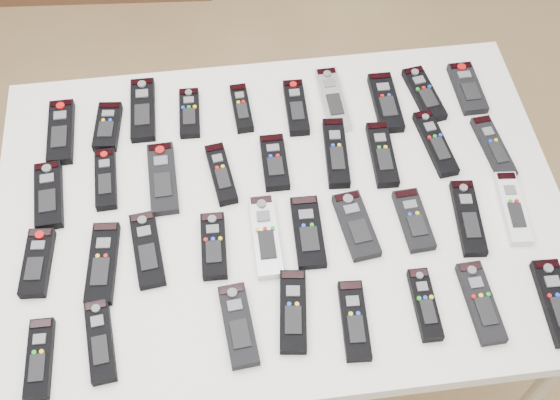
{
  "coord_description": "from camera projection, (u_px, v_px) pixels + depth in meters",
  "views": [
    {
      "loc": [
        0.02,
        -0.95,
        2.07
      ],
      "look_at": [
        0.13,
        -0.1,
        0.8
      ],
      "focal_mm": 45.0,
      "sensor_mm": 36.0,
      "label": 1
    }
  ],
  "objects": [
    {
      "name": "remote_30",
      "position": [
        100.0,
        341.0,
        1.36
      ],
      "size": [
        0.07,
        0.17,
        0.02
      ],
      "primitive_type": "cube",
      "rotation": [
        0.0,
        0.0,
        0.11
      ],
      "color": "black",
      "rests_on": "table"
    },
    {
      "name": "remote_8",
      "position": [
        424.0,
        94.0,
        1.72
      ],
      "size": [
        0.08,
        0.18,
        0.02
      ],
      "primitive_type": "cube",
      "rotation": [
        0.0,
        0.0,
        0.15
      ],
      "color": "black",
      "rests_on": "table"
    },
    {
      "name": "remote_4",
      "position": [
        242.0,
        108.0,
        1.69
      ],
      "size": [
        0.05,
        0.14,
        0.02
      ],
      "primitive_type": "cube",
      "rotation": [
        0.0,
        0.0,
        0.05
      ],
      "color": "black",
      "rests_on": "table"
    },
    {
      "name": "remote_25",
      "position": [
        356.0,
        225.0,
        1.5
      ],
      "size": [
        0.08,
        0.17,
        0.02
      ],
      "primitive_type": "cube",
      "rotation": [
        0.0,
        0.0,
        0.12
      ],
      "color": "black",
      "rests_on": "table"
    },
    {
      "name": "remote_32",
      "position": [
        293.0,
        311.0,
        1.39
      ],
      "size": [
        0.07,
        0.18,
        0.02
      ],
      "primitive_type": "cube",
      "rotation": [
        0.0,
        0.0,
        -0.13
      ],
      "color": "black",
      "rests_on": "table"
    },
    {
      "name": "remote_17",
      "position": [
        435.0,
        143.0,
        1.63
      ],
      "size": [
        0.07,
        0.19,
        0.02
      ],
      "primitive_type": "cube",
      "rotation": [
        0.0,
        0.0,
        0.12
      ],
      "color": "black",
      "rests_on": "table"
    },
    {
      "name": "remote_9",
      "position": [
        467.0,
        88.0,
        1.73
      ],
      "size": [
        0.06,
        0.16,
        0.02
      ],
      "primitive_type": "cube",
      "rotation": [
        0.0,
        0.0,
        0.01
      ],
      "color": "black",
      "rests_on": "table"
    },
    {
      "name": "remote_29",
      "position": [
        40.0,
        359.0,
        1.34
      ],
      "size": [
        0.05,
        0.16,
        0.02
      ],
      "primitive_type": "cube",
      "rotation": [
        0.0,
        0.0,
        -0.02
      ],
      "color": "black",
      "rests_on": "table"
    },
    {
      "name": "remote_31",
      "position": [
        238.0,
        325.0,
        1.37
      ],
      "size": [
        0.07,
        0.18,
        0.02
      ],
      "primitive_type": "cube",
      "rotation": [
        0.0,
        0.0,
        0.08
      ],
      "color": "black",
      "rests_on": "table"
    },
    {
      "name": "remote_2",
      "position": [
        143.0,
        110.0,
        1.69
      ],
      "size": [
        0.06,
        0.19,
        0.02
      ],
      "primitive_type": "cube",
      "rotation": [
        0.0,
        0.0,
        -0.01
      ],
      "color": "black",
      "rests_on": "table"
    },
    {
      "name": "remote_6",
      "position": [
        332.0,
        100.0,
        1.71
      ],
      "size": [
        0.06,
        0.19,
        0.02
      ],
      "primitive_type": "cube",
      "rotation": [
        0.0,
        0.0,
        0.03
      ],
      "color": "#B7B7BC",
      "rests_on": "table"
    },
    {
      "name": "remote_36",
      "position": [
        556.0,
        302.0,
        1.4
      ],
      "size": [
        0.06,
        0.19,
        0.02
      ],
      "primitive_type": "cube",
      "rotation": [
        0.0,
        0.0,
        -0.05
      ],
      "color": "black",
      "rests_on": "table"
    },
    {
      "name": "remote_24",
      "position": [
        308.0,
        232.0,
        1.5
      ],
      "size": [
        0.06,
        0.17,
        0.02
      ],
      "primitive_type": "cube",
      "rotation": [
        0.0,
        0.0,
        -0.03
      ],
      "color": "black",
      "rests_on": "table"
    },
    {
      "name": "remote_27",
      "position": [
        468.0,
        218.0,
        1.52
      ],
      "size": [
        0.07,
        0.19,
        0.02
      ],
      "primitive_type": "cube",
      "rotation": [
        0.0,
        0.0,
        -0.09
      ],
      "color": "black",
      "rests_on": "table"
    },
    {
      "name": "remote_23",
      "position": [
        266.0,
        236.0,
        1.49
      ],
      "size": [
        0.05,
        0.2,
        0.02
      ],
      "primitive_type": "cube",
      "rotation": [
        0.0,
        0.0,
        0.0
      ],
      "color": "#B7B7BC",
      "rests_on": "table"
    },
    {
      "name": "remote_5",
      "position": [
        296.0,
        107.0,
        1.69
      ],
      "size": [
        0.05,
        0.16,
        0.02
      ],
      "primitive_type": "cube",
      "rotation": [
        0.0,
        0.0,
        -0.02
      ],
      "color": "black",
      "rests_on": "table"
    },
    {
      "name": "remote_34",
      "position": [
        425.0,
        304.0,
        1.4
      ],
      "size": [
        0.04,
        0.15,
        0.02
      ],
      "primitive_type": "cube",
      "rotation": [
        0.0,
        0.0,
        -0.02
      ],
      "color": "black",
      "rests_on": "table"
    },
    {
      "name": "remote_33",
      "position": [
        354.0,
        320.0,
        1.38
      ],
      "size": [
        0.06,
        0.17,
        0.02
      ],
      "primitive_type": "cube",
      "rotation": [
        0.0,
        0.0,
        -0.06
      ],
      "color": "black",
      "rests_on": "table"
    },
    {
      "name": "remote_14",
      "position": [
        275.0,
        162.0,
        1.6
      ],
      "size": [
        0.06,
        0.15,
        0.02
      ],
      "primitive_type": "cube",
      "rotation": [
        0.0,
        0.0,
        -0.01
      ],
      "color": "black",
      "rests_on": "table"
    },
    {
      "name": "remote_22",
      "position": [
        214.0,
        246.0,
        1.47
      ],
      "size": [
        0.06,
        0.15,
        0.02
      ],
      "primitive_type": "cube",
      "rotation": [
        0.0,
        0.0,
        -0.03
      ],
      "color": "black",
      "rests_on": "table"
    },
    {
      "name": "remote_21",
      "position": [
        147.0,
        250.0,
        1.47
      ],
      "size": [
        0.07,
        0.18,
        0.02
      ],
      "primitive_type": "cube",
      "rotation": [
        0.0,
        0.0,
        0.11
      ],
      "color": "black",
      "rests_on": "table"
    },
    {
      "name": "table",
      "position": [
        280.0,
        219.0,
        1.59
      ],
      "size": [
        1.25,
        0.88,
        0.78
      ],
      "color": "white",
      "rests_on": "ground"
    },
    {
      "name": "remote_15",
      "position": [
        336.0,
        153.0,
        1.61
      ],
      "size": [
        0.06,
        0.19,
        0.02
      ],
      "primitive_type": "cube",
      "rotation": [
        0.0,
        0.0,
        -0.08
      ],
      "color": "black",
      "rests_on": "table"
    },
    {
      "name": "remote_16",
      "position": [
        382.0,
        154.0,
        1.61
      ],
      "size": [
        0.06,
        0.18,
        0.02
      ],
      "primitive_type": "cube",
      "rotation": [
        0.0,
        0.0,
        -0.04
      ],
      "color": "black",
      "rests_on": "table"
    },
    {
      "name": "remote_0",
      "position": [
        61.0,
        132.0,
        1.65
      ],
      "size": [
        0.06,
        0.18,
        0.02
      ],
      "primitive_type": "cube",
      "rotation": [
        0.0,
        0.0,
        0.01
      ],
      "color": "black",
      "rests_on": "table"
    },
    {
      "name": "remote_7",
      "position": [
        386.0,
        102.0,
        1.7
      ],
      "size": [
        0.06,
        0.18,
        0.02
      ],
      "primitive_type": "cube",
      "rotation": [
        0.0,
        0.0,
        -0.01
      ],
      "color": "black",
      "rests_on": "table"
    },
    {
      "name": "remote_26",
      "position": [
        414.0,
        220.0,
        1.51
      ],
      "size": [
        0.06,
        0.15,
        0.02
      ],
      "primitive_type": "cube",
      "rotation": [
        0.0,
        0.0,
        0.05
      ],
      "color": "black",
      "rests_on": "table"
    },
    {
      "name": "remote_12",
      "position": [
        163.0,
        178.0,
        1.57
      ],
      "size": [
        0.07,
        0.19,
        0.02
      ],
      "primitive_type": "cube",
      "rotation": [
        0.0,
        0.0,
        0.03
      ],
      "color": "black",
      "rests_on": "table"
    },
    {
      "name": "remote_18",
      "position": [
        493.0,
        147.0,
        1.63
      ],
      "size": [
        0.06,
        0.18,
        0.02
      ],
      "primitive_type": "cube",
      "rotation": [
        0.0,
        0.0,
        0.09
      ],
      "color": "black",
      "rests_on": "table"
    },
    {
      "name": "remote_11",
      "position": [
        106.0,
        179.0,
        1.57
      ],
      "size": [
        0.05,
        0.16,
        0.02
      ],
      "primitive_type": "cube",
      "rotation": [
        0.0,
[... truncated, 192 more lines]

